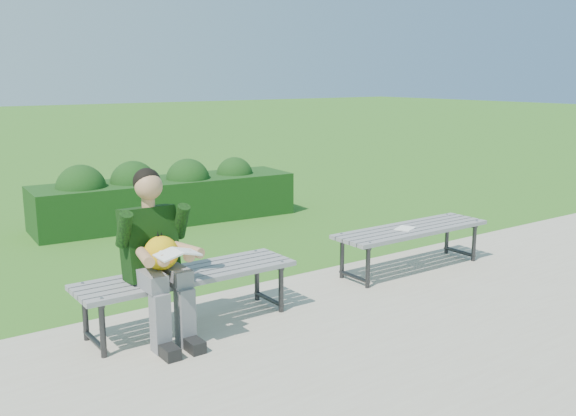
% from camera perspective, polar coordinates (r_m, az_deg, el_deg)
% --- Properties ---
extents(ground, '(80.00, 80.00, 0.00)m').
position_cam_1_polar(ground, '(6.21, -4.59, -7.27)').
color(ground, '#1F6C19').
rests_on(ground, ground).
extents(walkway, '(30.00, 3.50, 0.02)m').
position_cam_1_polar(walkway, '(4.89, 6.29, -12.60)').
color(walkway, beige).
rests_on(walkway, ground).
extents(hedge, '(3.66, 1.16, 0.89)m').
position_cam_1_polar(hedge, '(9.05, -11.13, 1.13)').
color(hedge, '#104316').
rests_on(hedge, ground).
extents(bench_left, '(1.80, 0.50, 0.46)m').
position_cam_1_polar(bench_left, '(5.24, -8.89, -6.23)').
color(bench_left, gray).
rests_on(bench_left, walkway).
extents(bench_right, '(1.80, 0.50, 0.46)m').
position_cam_1_polar(bench_right, '(6.78, 10.93, -2.14)').
color(bench_right, gray).
rests_on(bench_right, walkway).
extents(seated_boy, '(0.56, 0.76, 1.31)m').
position_cam_1_polar(seated_boy, '(4.95, -11.60, -3.79)').
color(seated_boy, gray).
rests_on(seated_boy, walkway).
extents(paper_sheet, '(0.27, 0.23, 0.01)m').
position_cam_1_polar(paper_sheet, '(6.70, 10.36, -1.79)').
color(paper_sheet, white).
rests_on(paper_sheet, bench_right).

